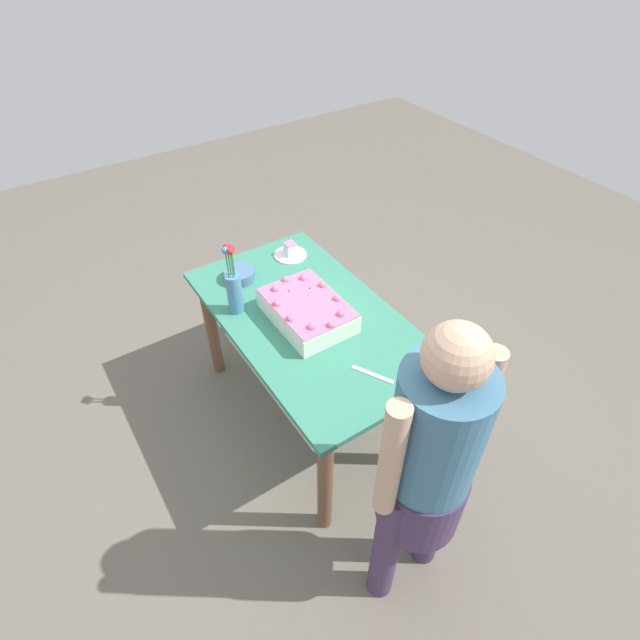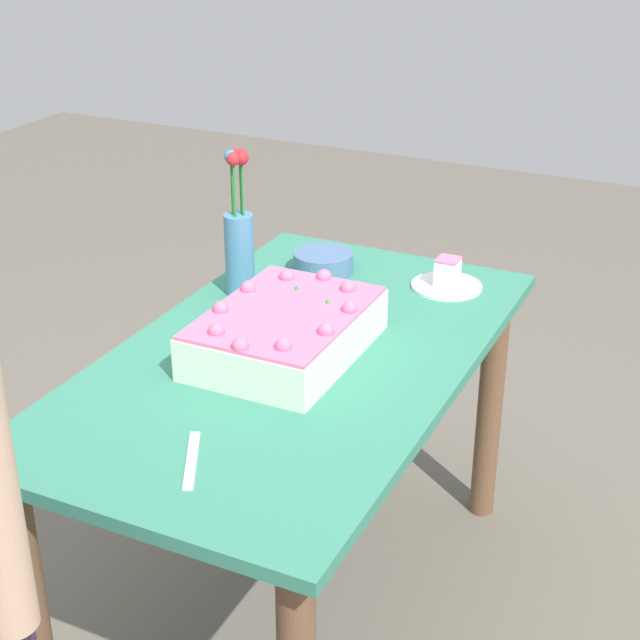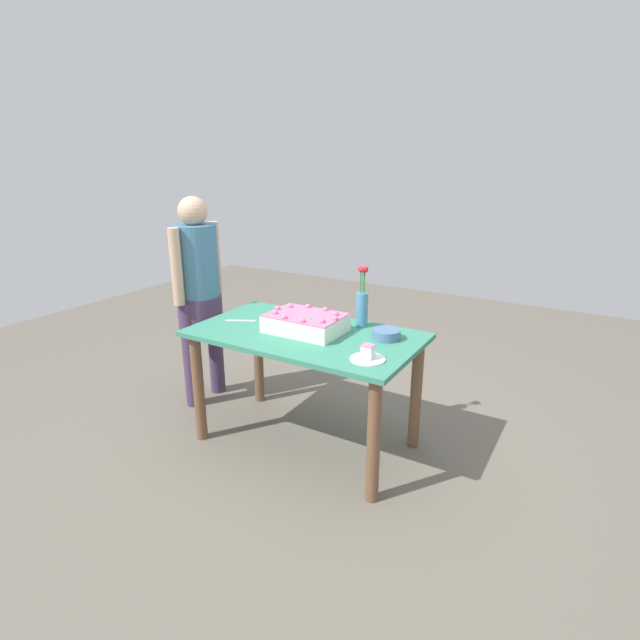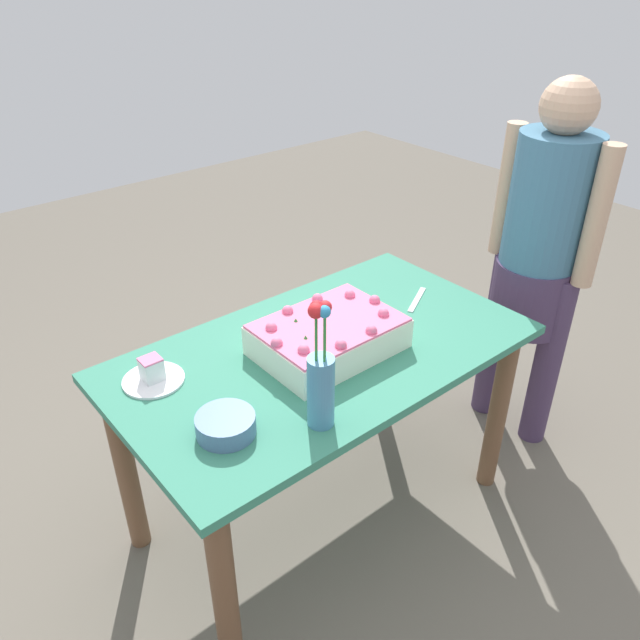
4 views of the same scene
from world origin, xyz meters
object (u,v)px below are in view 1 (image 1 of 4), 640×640
Objects in this scene: flower_vase at (234,288)px; fruit_bowl at (240,275)px; serving_plate_with_slice at (290,252)px; cake_knife at (373,374)px; sheet_cake at (307,310)px; person_standing at (428,465)px.

flower_vase is 2.35× the size of fruit_bowl.
serving_plate_with_slice is 0.34m from fruit_bowl.
serving_plate_with_slice is 0.99m from cake_knife.
flower_vase reaches higher than fruit_bowl.
serving_plate_with_slice is 0.96× the size of cake_knife.
fruit_bowl is (-0.47, -0.13, -0.03)m from sheet_cake.
sheet_cake is 1.17× the size of flower_vase.
person_standing is (0.97, -0.12, 0.06)m from sheet_cake.
cake_knife is at bearing 10.30° from fruit_bowl.
cake_knife is 0.51× the size of flower_vase.
flower_vase is at bearing -30.39° from fruit_bowl.
cake_knife is 0.95m from fruit_bowl.
sheet_cake is at bearing -22.24° from serving_plate_with_slice.
serving_plate_with_slice is 0.55m from flower_vase.
sheet_cake is 0.98m from person_standing.
cake_knife is 0.54m from person_standing.
sheet_cake is 2.41× the size of serving_plate_with_slice.
person_standing reaches higher than sheet_cake.
sheet_cake is 0.49m from fruit_bowl.
sheet_cake is 2.76× the size of fruit_bowl.
flower_vase is (-0.71, -0.30, 0.14)m from cake_knife.
sheet_cake is at bearing 156.99° from cake_knife.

